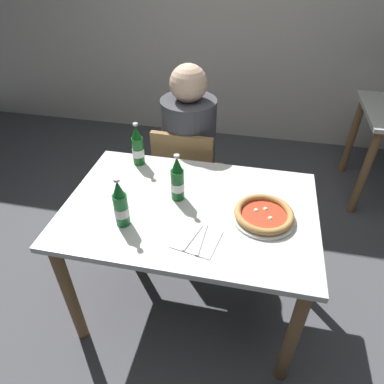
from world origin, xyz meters
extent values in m
plane|color=#4C4C51|center=(0.00, 0.00, 0.00)|extent=(8.00, 8.00, 0.00)
cube|color=silver|center=(0.00, 0.00, 0.73)|extent=(1.20, 0.80, 0.03)
cylinder|color=olive|center=(-0.54, -0.34, 0.36)|extent=(0.06, 0.06, 0.72)
cylinder|color=olive|center=(0.54, -0.34, 0.36)|extent=(0.06, 0.06, 0.72)
cylinder|color=olive|center=(-0.54, 0.34, 0.36)|extent=(0.06, 0.06, 0.72)
cylinder|color=olive|center=(0.54, 0.34, 0.36)|extent=(0.06, 0.06, 0.72)
cube|color=olive|center=(-0.15, 0.68, 0.43)|extent=(0.42, 0.42, 0.04)
cube|color=olive|center=(-0.16, 0.50, 0.65)|extent=(0.38, 0.05, 0.40)
cylinder|color=olive|center=(0.03, 0.84, 0.21)|extent=(0.04, 0.04, 0.41)
cylinder|color=olive|center=(-0.31, 0.86, 0.21)|extent=(0.04, 0.04, 0.41)
cylinder|color=olive|center=(0.01, 0.50, 0.21)|extent=(0.04, 0.04, 0.41)
cylinder|color=olive|center=(-0.33, 0.52, 0.21)|extent=(0.04, 0.04, 0.41)
cube|color=#2D3342|center=(-0.15, 0.66, 0.23)|extent=(0.32, 0.28, 0.45)
cylinder|color=#3F3F47|center=(-0.15, 0.66, 0.73)|extent=(0.34, 0.34, 0.55)
sphere|color=beige|center=(-0.15, 0.66, 1.10)|extent=(0.22, 0.22, 0.22)
cylinder|color=olive|center=(1.08, 1.08, 0.36)|extent=(0.06, 0.06, 0.72)
cylinder|color=olive|center=(1.08, 1.66, 0.36)|extent=(0.06, 0.06, 0.72)
cylinder|color=white|center=(0.35, -0.01, 0.76)|extent=(0.29, 0.29, 0.01)
cylinder|color=#BC381E|center=(0.35, -0.01, 0.77)|extent=(0.21, 0.21, 0.01)
torus|color=#B78447|center=(0.35, -0.01, 0.78)|extent=(0.27, 0.27, 0.03)
sphere|color=silver|center=(0.31, 0.01, 0.77)|extent=(0.02, 0.02, 0.02)
sphere|color=silver|center=(0.38, -0.03, 0.77)|extent=(0.02, 0.02, 0.02)
sphere|color=silver|center=(0.35, 0.03, 0.77)|extent=(0.02, 0.02, 0.02)
cylinder|color=#196B2D|center=(-0.27, -0.18, 0.83)|extent=(0.06, 0.06, 0.16)
cone|color=#196B2D|center=(-0.27, -0.18, 0.95)|extent=(0.05, 0.05, 0.07)
cylinder|color=#B7B7BC|center=(-0.27, -0.18, 0.99)|extent=(0.03, 0.03, 0.01)
cylinder|color=white|center=(-0.27, -0.18, 0.82)|extent=(0.07, 0.07, 0.04)
cylinder|color=#14591E|center=(-0.07, 0.05, 0.83)|extent=(0.06, 0.06, 0.16)
cone|color=#14591E|center=(-0.07, 0.05, 0.95)|extent=(0.05, 0.05, 0.07)
cylinder|color=#B7B7BC|center=(-0.07, 0.05, 0.99)|extent=(0.03, 0.03, 0.01)
cylinder|color=white|center=(-0.07, 0.05, 0.82)|extent=(0.07, 0.07, 0.04)
cylinder|color=#14591E|center=(-0.36, 0.31, 0.83)|extent=(0.06, 0.06, 0.16)
cone|color=#14591E|center=(-0.36, 0.31, 0.95)|extent=(0.05, 0.05, 0.07)
cylinder|color=#B7B7BC|center=(-0.36, 0.31, 0.99)|extent=(0.03, 0.03, 0.01)
cylinder|color=white|center=(-0.36, 0.31, 0.82)|extent=(0.07, 0.07, 0.04)
cube|color=white|center=(0.08, -0.20, 0.75)|extent=(0.21, 0.21, 0.00)
cube|color=silver|center=(0.10, -0.20, 0.76)|extent=(0.02, 0.19, 0.00)
cube|color=silver|center=(0.06, -0.20, 0.76)|extent=(0.06, 0.17, 0.00)
camera|label=1|loc=(0.27, -1.23, 1.82)|focal=32.25mm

